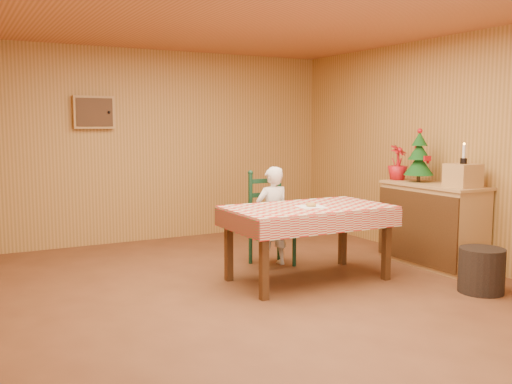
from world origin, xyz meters
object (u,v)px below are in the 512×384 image
dining_table (308,214)px  seated_child (272,216)px  ladder_chair (270,221)px  storage_bin (482,270)px  christmas_tree (419,158)px  shelf_unit (432,224)px  crate (463,175)px

dining_table → seated_child: size_ratio=1.47×
ladder_chair → storage_bin: ladder_chair is taller
seated_child → christmas_tree: 1.84m
christmas_tree → storage_bin: christmas_tree is taller
ladder_chair → christmas_tree: 1.88m
seated_child → shelf_unit: 1.82m
seated_child → crate: size_ratio=3.75×
seated_child → storage_bin: bearing=123.1°
storage_bin → ladder_chair: bearing=122.3°
ladder_chair → storage_bin: 2.30m
dining_table → seated_child: seated_child is taller
dining_table → seated_child: (-0.00, 0.73, -0.13)m
dining_table → storage_bin: size_ratio=3.88×
ladder_chair → shelf_unit: ladder_chair is taller
christmas_tree → seated_child: bearing=159.5°
ladder_chair → seated_child: size_ratio=0.96×
ladder_chair → dining_table: bearing=-90.0°
seated_child → crate: crate is taller
dining_table → crate: 1.74m
dining_table → christmas_tree: christmas_tree is taller
shelf_unit → seated_child: bearing=152.0°
crate → seated_child: bearing=142.1°
dining_table → shelf_unit: (1.60, -0.12, -0.22)m
christmas_tree → ladder_chair: bearing=157.7°
ladder_chair → shelf_unit: bearing=-29.6°
dining_table → shelf_unit: size_ratio=1.34×
shelf_unit → dining_table: bearing=175.6°
crate → storage_bin: bearing=-122.3°
storage_bin → dining_table: bearing=136.9°
crate → storage_bin: (-0.39, -0.62, -0.84)m
shelf_unit → christmas_tree: christmas_tree is taller
dining_table → shelf_unit: shelf_unit is taller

